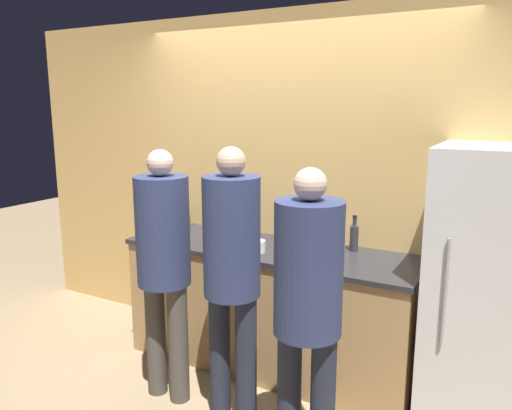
{
  "coord_description": "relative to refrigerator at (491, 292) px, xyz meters",
  "views": [
    {
      "loc": [
        1.57,
        -2.69,
        1.93
      ],
      "look_at": [
        0.0,
        0.16,
        1.26
      ],
      "focal_mm": 35.0,
      "sensor_mm": 36.0,
      "label": 1
    }
  ],
  "objects": [
    {
      "name": "ground_plane",
      "position": [
        -1.45,
        -0.37,
        -0.85
      ],
      "size": [
        14.0,
        14.0,
        0.0
      ],
      "primitive_type": "plane",
      "color": "#9E8460"
    },
    {
      "name": "wall_back",
      "position": [
        -1.45,
        0.36,
        0.45
      ],
      "size": [
        5.2,
        0.06,
        2.6
      ],
      "color": "#E0B266",
      "rests_on": "ground_plane"
    },
    {
      "name": "counter",
      "position": [
        -1.45,
        0.02,
        -0.39
      ],
      "size": [
        2.14,
        0.71,
        0.91
      ],
      "color": "tan",
      "rests_on": "ground_plane"
    },
    {
      "name": "refrigerator",
      "position": [
        0.0,
        0.0,
        0.0
      ],
      "size": [
        0.69,
        0.71,
        1.7
      ],
      "color": "white",
      "rests_on": "ground_plane"
    },
    {
      "name": "person_left",
      "position": [
        -1.86,
        -0.69,
        0.13
      ],
      "size": [
        0.34,
        0.34,
        1.65
      ],
      "color": "#4C4742",
      "rests_on": "ground_plane"
    },
    {
      "name": "person_center",
      "position": [
        -1.35,
        -0.68,
        0.15
      ],
      "size": [
        0.34,
        0.34,
        1.69
      ],
      "color": "#232838",
      "rests_on": "ground_plane"
    },
    {
      "name": "person_right",
      "position": [
        -0.79,
        -0.87,
        0.12
      ],
      "size": [
        0.35,
        0.35,
        1.63
      ],
      "color": "#232838",
      "rests_on": "ground_plane"
    },
    {
      "name": "fruit_bowl",
      "position": [
        -1.68,
        -0.12,
        0.11
      ],
      "size": [
        0.28,
        0.28,
        0.14
      ],
      "color": "#4C3323",
      "rests_on": "counter"
    },
    {
      "name": "utensil_crock",
      "position": [
        -1.07,
        0.26,
        0.13
      ],
      "size": [
        0.12,
        0.12,
        0.24
      ],
      "color": "#ADA393",
      "rests_on": "counter"
    },
    {
      "name": "bottle_red",
      "position": [
        -2.44,
        -0.19,
        0.15
      ],
      "size": [
        0.08,
        0.08,
        0.21
      ],
      "color": "red",
      "rests_on": "counter"
    },
    {
      "name": "bottle_amber",
      "position": [
        -2.35,
        0.21,
        0.12
      ],
      "size": [
        0.08,
        0.08,
        0.14
      ],
      "color": "brown",
      "rests_on": "counter"
    },
    {
      "name": "bottle_dark",
      "position": [
        -0.9,
        0.22,
        0.16
      ],
      "size": [
        0.06,
        0.06,
        0.26
      ],
      "color": "#333338",
      "rests_on": "counter"
    },
    {
      "name": "cup_white",
      "position": [
        -1.47,
        -0.13,
        0.1
      ],
      "size": [
        0.1,
        0.1,
        0.08
      ],
      "color": "white",
      "rests_on": "counter"
    },
    {
      "name": "potted_plant",
      "position": [
        -1.41,
        0.27,
        0.19
      ],
      "size": [
        0.15,
        0.15,
        0.23
      ],
      "color": "#9E6042",
      "rests_on": "counter"
    }
  ]
}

